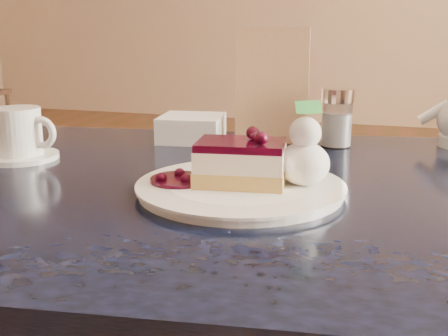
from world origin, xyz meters
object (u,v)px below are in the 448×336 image
(cheesecake_slice, at_px, (241,163))
(coffee_set, at_px, (20,137))
(main_table, at_px, (245,234))
(dessert_plate, at_px, (240,188))

(cheesecake_slice, xyz_separation_m, coffee_set, (-0.39, 0.08, -0.00))
(main_table, relative_size, coffee_set, 9.33)
(cheesecake_slice, bearing_deg, dessert_plate, -8.15)
(dessert_plate, distance_m, cheesecake_slice, 0.03)
(main_table, height_order, dessert_plate, dessert_plate)
(cheesecake_slice, relative_size, coffee_set, 0.94)
(main_table, xyz_separation_m, cheesecake_slice, (0.01, -0.05, 0.11))
(main_table, distance_m, cheesecake_slice, 0.12)
(main_table, distance_m, dessert_plate, 0.09)
(main_table, xyz_separation_m, dessert_plate, (0.01, -0.05, 0.08))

